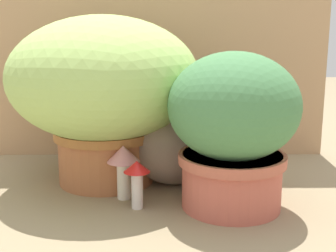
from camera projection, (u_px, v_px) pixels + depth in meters
ground_plane at (124, 201)px, 1.17m from camera, size 6.00×6.00×0.00m
cardboard_backdrop at (154, 21)px, 1.52m from camera, size 1.18×0.03×0.92m
grass_planter at (104, 87)px, 1.27m from camera, size 0.53×0.53×0.48m
leafy_planter at (233, 126)px, 1.09m from camera, size 0.32×0.32×0.39m
cat at (182, 142)px, 1.28m from camera, size 0.39×0.21×0.32m
mushroom_ornament_pink at (125, 161)px, 1.17m from camera, size 0.09×0.09×0.14m
mushroom_ornament_red at (137, 176)px, 1.11m from camera, size 0.07×0.07×0.12m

